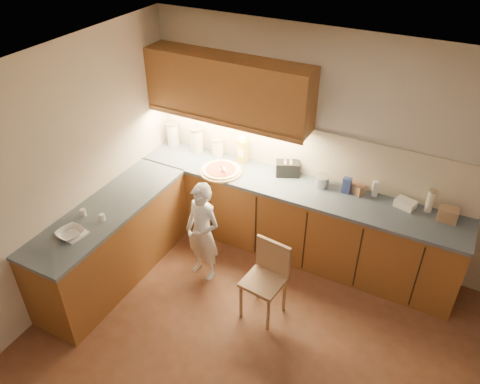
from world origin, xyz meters
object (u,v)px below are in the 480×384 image
Objects in this scene: pizza_on_board at (221,170)px; wooden_chair at (267,274)px; oil_jug at (242,150)px; child at (203,232)px; toaster at (288,168)px.

pizza_on_board is 1.41m from wooden_chair.
wooden_chair is 1.61m from oil_jug.
child is 0.86m from wooden_chair.
toaster is (0.54, 1.01, 0.41)m from child.
child reaches higher than pizza_on_board.
wooden_chair is 2.51× the size of oil_jug.
toaster is at bearing 23.10° from pizza_on_board.
pizza_on_board is 0.77m from toaster.
oil_jug is 0.60m from toaster.
oil_jug is at bearing 152.91° from toaster.
pizza_on_board is at bearing 178.62° from toaster.
wooden_chair is at bearing -53.17° from oil_jug.
pizza_on_board is 0.37m from oil_jug.
toaster is (0.71, 0.30, 0.06)m from pizza_on_board.
oil_jug reaches higher than pizza_on_board.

